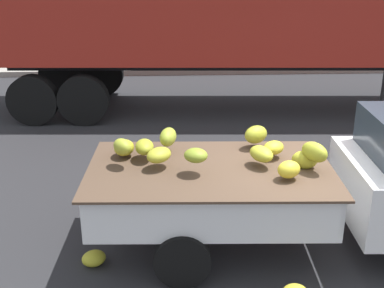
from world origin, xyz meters
The scene contains 4 objects.
ground centered at (0.00, 0.00, 0.00)m, with size 220.00×220.00×0.00m, color #28282B.
curb_strip centered at (0.00, 9.61, 0.08)m, with size 80.00×0.80×0.16m, color gray.
pickup_truck centered at (0.63, -0.19, 0.88)m, with size 5.26×1.94×1.70m.
fallen_banana_bunch_near_tailgate centered at (-2.83, -0.48, 0.09)m, with size 0.29×0.25×0.18m, color gold.
Camera 1 is at (-1.90, -5.56, 3.51)m, focal length 46.55 mm.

